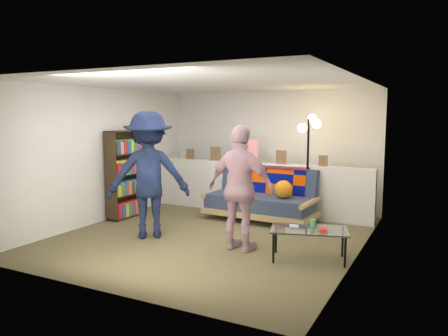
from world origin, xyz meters
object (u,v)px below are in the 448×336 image
Objects in this scene: futon_sofa at (263,198)px; bookshelf at (125,177)px; person_right at (241,188)px; coffee_table at (310,231)px; person_left at (149,175)px; floor_lamp at (309,146)px.

bookshelf is at bearing -157.67° from futon_sofa.
futon_sofa is at bearing -72.81° from person_right.
bookshelf reaches higher than coffee_table.
person_right is (-0.99, -0.03, 0.50)m from coffee_table.
bookshelf is 0.83× the size of person_left.
person_right is (1.59, 0.02, -0.09)m from person_left.
person_right is at bearing -77.37° from futon_sofa.
floor_lamp is at bearing 106.90° from coffee_table.
coffee_table is at bearing -173.73° from person_right.
futon_sofa is 1.15× the size of person_right.
person_left reaches higher than floor_lamp.
bookshelf is 0.85× the size of floor_lamp.
person_left is at bearing -122.39° from futon_sofa.
coffee_table is at bearing 144.54° from person_left.
futon_sofa is 1.07× the size of floor_lamp.
person_left is at bearing -35.94° from bookshelf.
person_right is at bearing -100.01° from floor_lamp.
coffee_table is 2.65m from person_left.
coffee_table is 2.36m from floor_lamp.
coffee_table is 1.11m from person_right.
person_left is (1.21, -0.87, 0.23)m from bookshelf.
floor_lamp is at bearing 21.29° from bookshelf.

